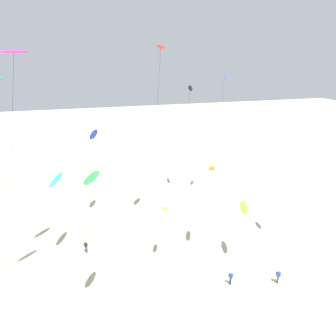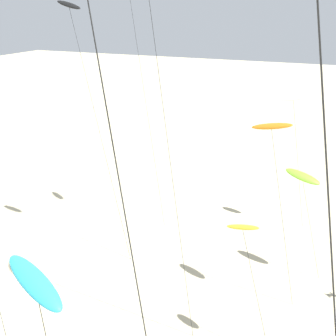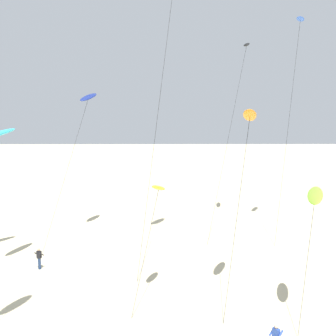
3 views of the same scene
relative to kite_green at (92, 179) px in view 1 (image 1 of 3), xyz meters
name	(u,v)px [view 1 (image 1 of 3)]	position (x,y,z in m)	size (l,w,h in m)	color
ground_plane	(186,317)	(7.57, -1.92, -14.64)	(260.00, 260.00, 0.00)	beige
kite_green	(92,179)	(0.00, 0.00, 0.00)	(3.24, 4.97, 15.01)	green
kite_navy	(94,135)	(1.01, 19.68, -1.31)	(4.17, 6.53, 14.02)	navy
kite_cyan	(56,180)	(-3.85, 11.30, -4.23)	(2.57, 4.10, 10.95)	#33BFE0
kite_blue	(224,80)	(21.07, 20.62, 5.66)	(3.75, 5.76, 20.94)	blue
kite_lime	(244,208)	(16.76, 4.53, -7.32)	(2.26, 3.58, 7.85)	#8CD833
kite_yellow	(165,209)	(7.89, 6.84, -7.39)	(2.17, 3.58, 7.73)	yellow
kite_magenta	(14,55)	(-5.56, 8.00, 9.26)	(4.86, 6.98, 24.32)	#D8339E
kite_red	(161,50)	(9.33, 13.86, 9.83)	(4.11, 6.29, 25.07)	red
kite_orange	(212,169)	(13.40, 6.59, -2.92)	(2.63, 4.28, 12.34)	orange
kite_black	(190,90)	(16.67, 23.59, 4.02)	(5.18, 8.52, 19.46)	black
kite_white	(294,164)	(24.37, 6.56, -3.39)	(1.99, 3.42, 11.79)	white
kite_flyer_nearest	(231,278)	(13.76, 0.99, -13.75)	(0.73, 0.73, 1.67)	navy
kite_flyer_middle	(86,247)	(-1.40, 11.34, -13.75)	(0.64, 0.62, 1.67)	navy
kite_flyer_furthest	(278,276)	(18.92, -0.24, -13.75)	(0.71, 0.70, 1.67)	#4C4738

